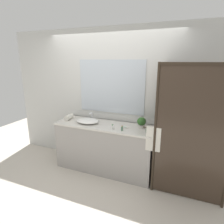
% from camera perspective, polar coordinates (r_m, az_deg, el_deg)
% --- Properties ---
extents(ground_plane, '(8.00, 8.00, 0.00)m').
position_cam_1_polar(ground_plane, '(3.83, -2.17, -16.62)').
color(ground_plane, beige).
extents(wall_back_with_mirror, '(4.40, 0.06, 2.60)m').
position_cam_1_polar(wall_back_with_mirror, '(3.64, -0.12, 3.92)').
color(wall_back_with_mirror, silver).
rests_on(wall_back_with_mirror, ground_plane).
extents(vanity_cabinet, '(1.80, 0.58, 0.90)m').
position_cam_1_polar(vanity_cabinet, '(3.62, -2.18, -10.47)').
color(vanity_cabinet, '#9E9993').
rests_on(vanity_cabinet, ground_plane).
extents(shower_enclosure, '(1.20, 0.59, 2.00)m').
position_cam_1_polar(shower_enclosure, '(2.94, 19.29, -5.56)').
color(shower_enclosure, '#2D2319').
rests_on(shower_enclosure, ground_plane).
extents(sink_basin, '(0.43, 0.33, 0.07)m').
position_cam_1_polar(sink_basin, '(3.55, -7.30, -2.64)').
color(sink_basin, white).
rests_on(sink_basin, vanity_cabinet).
extents(faucet, '(0.17, 0.14, 0.16)m').
position_cam_1_polar(faucet, '(3.68, -6.06, -1.69)').
color(faucet, silver).
rests_on(faucet, vanity_cabinet).
extents(potted_plant, '(0.15, 0.15, 0.18)m').
position_cam_1_polar(potted_plant, '(3.29, 8.83, -3.03)').
color(potted_plant, beige).
rests_on(potted_plant, vanity_cabinet).
extents(soap_dish, '(0.10, 0.07, 0.04)m').
position_cam_1_polar(soap_dish, '(3.27, 3.86, -4.57)').
color(soap_dish, silver).
rests_on(soap_dish, vanity_cabinet).
extents(amenity_bottle_lotion, '(0.02, 0.02, 0.10)m').
position_cam_1_polar(amenity_bottle_lotion, '(3.11, 10.31, -5.20)').
color(amenity_bottle_lotion, '#4C7056').
rests_on(amenity_bottle_lotion, vanity_cabinet).
extents(amenity_bottle_body_wash, '(0.03, 0.03, 0.09)m').
position_cam_1_polar(amenity_bottle_body_wash, '(3.19, 0.16, -4.53)').
color(amenity_bottle_body_wash, white).
rests_on(amenity_bottle_body_wash, vanity_cabinet).
extents(amenity_bottle_shampoo, '(0.03, 0.03, 0.08)m').
position_cam_1_polar(amenity_bottle_shampoo, '(3.14, 2.99, -4.91)').
color(amenity_bottle_shampoo, '#4C7056').
rests_on(amenity_bottle_shampoo, vanity_cabinet).
extents(rolled_towel_near_edge, '(0.11, 0.21, 0.10)m').
position_cam_1_polar(rolled_towel_near_edge, '(3.80, -12.74, -1.50)').
color(rolled_towel_near_edge, silver).
rests_on(rolled_towel_near_edge, vanity_cabinet).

